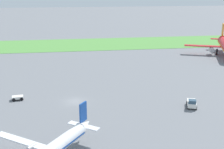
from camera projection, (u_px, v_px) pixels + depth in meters
The scene contains 5 objects.
ground_plane at pixel (75, 101), 65.82m from camera, with size 600.00×600.00×0.00m, color slate.
grass_taxiway_strip at pixel (71, 45), 128.44m from camera, with size 360.00×28.00×0.08m, color #549342.
airplane_foreground_turboprop at pixel (54, 149), 42.09m from camera, with size 18.80×16.64×6.69m.
pushback_tug_near_gate at pixel (192, 103), 62.42m from camera, with size 3.01×3.99×1.95m.
baggage_cart_by_runway at pixel (18, 97), 66.54m from camera, with size 2.61×2.08×0.90m.
Camera 1 is at (-0.70, -61.88, 24.63)m, focal length 47.73 mm.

